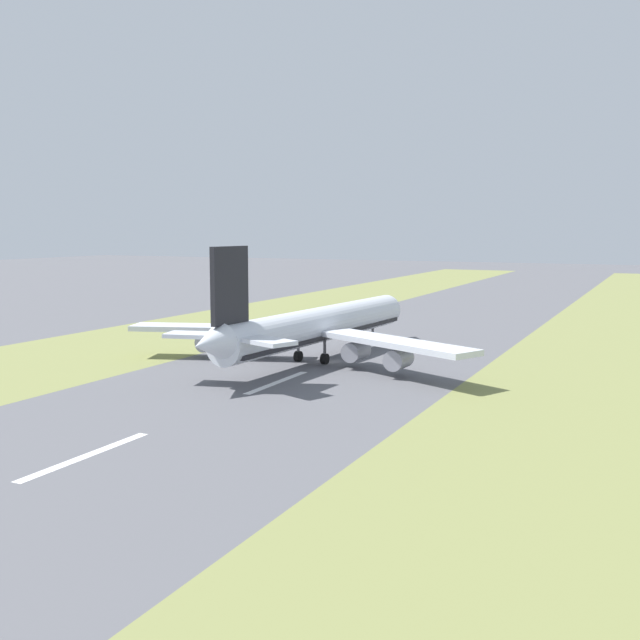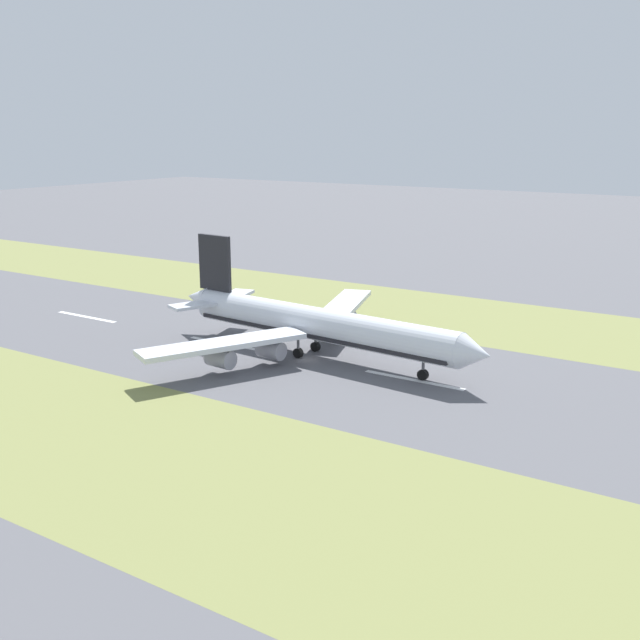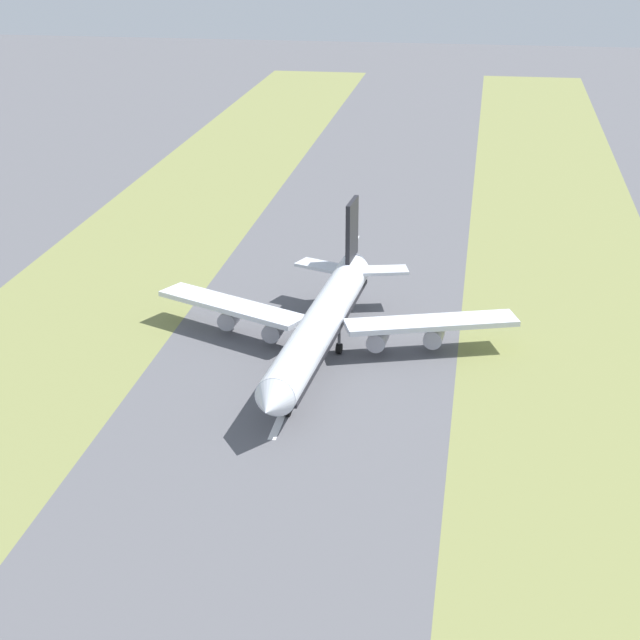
% 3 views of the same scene
% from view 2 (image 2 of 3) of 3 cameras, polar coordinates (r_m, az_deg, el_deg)
% --- Properties ---
extents(ground_plane, '(800.00, 800.00, 0.00)m').
position_cam_2_polar(ground_plane, '(135.04, -0.99, -3.02)').
color(ground_plane, '#56565B').
extents(grass_median_west, '(40.00, 600.00, 0.01)m').
position_cam_2_polar(grass_median_west, '(172.93, 7.31, 0.72)').
color(grass_median_west, olive).
rests_on(grass_median_west, ground).
extents(grass_median_east, '(40.00, 600.00, 0.01)m').
position_cam_2_polar(grass_median_east, '(103.02, -15.21, -9.17)').
color(grass_median_east, olive).
rests_on(grass_median_east, ground).
extents(centreline_dash_near, '(1.20, 18.00, 0.01)m').
position_cam_2_polar(centreline_dash_near, '(173.56, -17.35, 0.23)').
color(centreline_dash_near, silver).
rests_on(centreline_dash_near, ground).
extents(centreline_dash_mid, '(1.20, 18.00, 0.01)m').
position_cam_2_polar(centreline_dash_mid, '(145.88, -7.14, -1.81)').
color(centreline_dash_mid, silver).
rests_on(centreline_dash_mid, ground).
extents(centreline_dash_far, '(1.20, 18.00, 0.01)m').
position_cam_2_polar(centreline_dash_far, '(125.06, 7.15, -4.56)').
color(centreline_dash_far, silver).
rests_on(centreline_dash_far, ground).
extents(airplane_main_jet, '(63.97, 67.22, 20.20)m').
position_cam_2_polar(airplane_main_jet, '(135.80, -0.64, -0.28)').
color(airplane_main_jet, silver).
rests_on(airplane_main_jet, ground).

